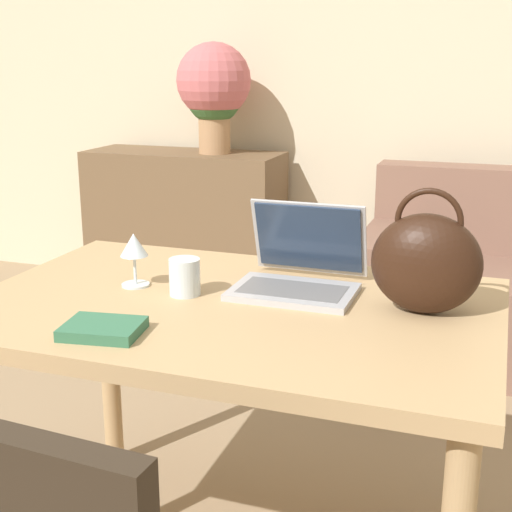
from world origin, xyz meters
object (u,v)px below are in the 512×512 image
object	(u,v)px
laptop	(301,266)
handbag	(426,262)
wine_glass	(134,249)
drinking_glass	(185,277)
flower_vase	(214,88)

from	to	relation	value
laptop	handbag	world-z (taller)	handbag
wine_glass	drinking_glass	bearing A→B (deg)	-8.20
laptop	flower_vase	bearing A→B (deg)	118.53
wine_glass	flower_vase	distance (m)	2.08
laptop	drinking_glass	distance (m)	0.29
drinking_glass	handbag	world-z (taller)	handbag
drinking_glass	handbag	distance (m)	0.58
laptop	flower_vase	size ratio (longest dim) A/B	0.53
wine_glass	handbag	bearing A→B (deg)	3.54
wine_glass	flower_vase	bearing A→B (deg)	106.91
drinking_glass	flower_vase	bearing A→B (deg)	110.59
laptop	drinking_glass	size ratio (longest dim) A/B	3.29
drinking_glass	wine_glass	size ratio (longest dim) A/B	0.66
wine_glass	flower_vase	size ratio (longest dim) A/B	0.24
drinking_glass	wine_glass	distance (m)	0.16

